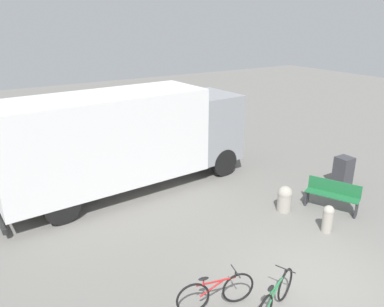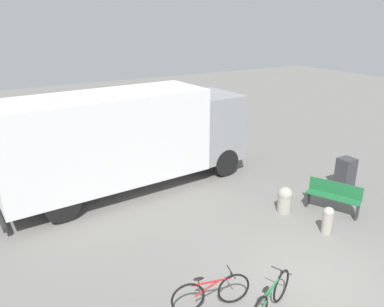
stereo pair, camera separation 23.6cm
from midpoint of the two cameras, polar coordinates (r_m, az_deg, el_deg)
The scene contains 8 objects.
ground_plane at distance 9.38m, azimuth 18.88°, elevation -18.08°, with size 60.00×60.00×0.00m, color slate.
delivery_truck at distance 12.65m, azimuth -9.37°, elevation 2.53°, with size 8.68×2.79×3.39m.
park_bench at distance 12.31m, azimuth 21.29°, elevation -6.01°, with size 1.03×1.60×0.93m.
bicycle_near at distance 8.11m, azimuth 3.80°, elevation -20.37°, with size 1.66×0.53×0.80m.
bicycle_middle at distance 8.14m, azimuth 12.74°, elevation -20.72°, with size 1.59×0.70×0.80m.
bollard_near_bench at distance 11.08m, azimuth 20.57°, elevation -9.35°, with size 0.30×0.30×0.80m.
bollard_far_bench at distance 11.84m, azimuth 14.54°, elevation -6.71°, with size 0.45×0.45×0.82m.
utility_box at distance 14.10m, azimuth 22.77°, elevation -2.78°, with size 0.53×0.51×1.09m.
Camera 2 is at (-5.91, -4.57, 5.62)m, focal length 35.00 mm.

